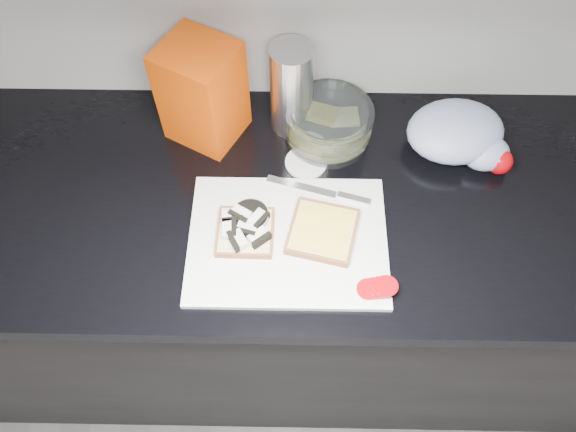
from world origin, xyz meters
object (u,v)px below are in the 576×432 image
(glass_bowl, at_px, (329,123))
(bread_bag, at_px, (202,93))
(cutting_board, at_px, (288,240))
(steel_canister, at_px, (291,90))

(glass_bowl, height_order, bread_bag, bread_bag)
(cutting_board, bearing_deg, bread_bag, 122.35)
(cutting_board, height_order, glass_bowl, glass_bowl)
(steel_canister, bearing_deg, cutting_board, -90.43)
(bread_bag, relative_size, steel_canister, 1.06)
(cutting_board, relative_size, steel_canister, 1.80)
(cutting_board, distance_m, steel_canister, 0.33)
(cutting_board, xyz_separation_m, bread_bag, (-0.19, 0.30, 0.11))
(cutting_board, distance_m, glass_bowl, 0.30)
(bread_bag, bearing_deg, glass_bowl, 25.23)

